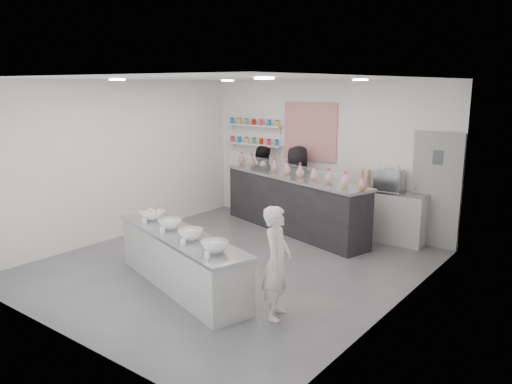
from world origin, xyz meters
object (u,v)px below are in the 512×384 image
(prep_counter, at_px, (181,260))
(woman_prep, at_px, (277,263))
(back_bar, at_px, (293,204))
(espresso_ledge, at_px, (390,216))
(espresso_machine, at_px, (390,181))
(staff_left, at_px, (261,183))
(staff_right, at_px, (297,187))

(prep_counter, bearing_deg, woman_prep, 18.92)
(back_bar, height_order, espresso_ledge, back_bar)
(prep_counter, relative_size, back_bar, 0.80)
(prep_counter, relative_size, espresso_machine, 5.92)
(woman_prep, xyz_separation_m, staff_left, (-2.98, 3.67, 0.08))
(back_bar, bearing_deg, prep_counter, -69.05)
(woman_prep, relative_size, staff_left, 0.90)
(espresso_ledge, relative_size, staff_left, 0.81)
(back_bar, bearing_deg, woman_prep, -43.26)
(prep_counter, height_order, back_bar, back_bar)
(espresso_machine, bearing_deg, prep_counter, -111.33)
(staff_left, bearing_deg, staff_right, 161.56)
(prep_counter, height_order, woman_prep, woman_prep)
(espresso_ledge, height_order, woman_prep, woman_prep)
(espresso_ledge, bearing_deg, back_bar, -163.48)
(espresso_machine, height_order, staff_right, staff_right)
(espresso_machine, xyz_separation_m, staff_right, (-1.92, -0.18, -0.32))
(espresso_machine, bearing_deg, espresso_ledge, 0.00)
(prep_counter, relative_size, staff_right, 1.74)
(espresso_machine, xyz_separation_m, staff_left, (-2.84, -0.18, -0.35))
(staff_right, bearing_deg, espresso_ledge, 174.71)
(woman_prep, bearing_deg, prep_counter, 71.82)
(woman_prep, bearing_deg, back_bar, 10.38)
(espresso_machine, bearing_deg, woman_prep, -87.83)
(back_bar, height_order, staff_right, staff_right)
(woman_prep, xyz_separation_m, staff_right, (-2.06, 3.67, 0.12))
(staff_right, bearing_deg, espresso_machine, 174.81)
(prep_counter, relative_size, woman_prep, 2.03)
(espresso_ledge, height_order, staff_left, staff_left)
(espresso_ledge, distance_m, woman_prep, 3.86)
(back_bar, xyz_separation_m, staff_left, (-1.06, 0.36, 0.24))
(prep_counter, bearing_deg, staff_left, 126.78)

